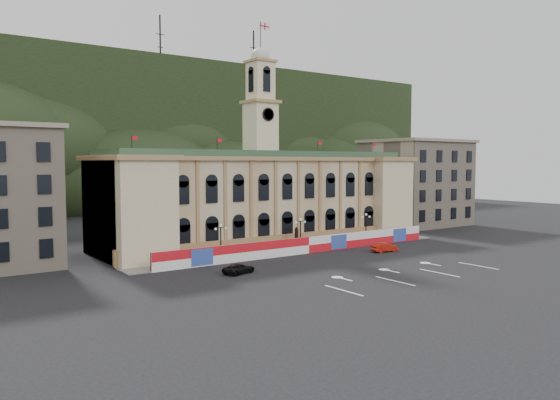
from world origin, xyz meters
TOP-DOWN VIEW (x-y plane):
  - ground at (0.00, 0.00)m, footprint 260.00×260.00m
  - lane_markings at (0.00, -5.00)m, footprint 26.00×10.00m
  - hill_ridge at (0.03, 121.99)m, footprint 230.00×80.00m
  - city_hall at (0.00, 27.63)m, footprint 56.20×17.60m
  - side_building_right at (43.00, 30.93)m, footprint 21.00×17.00m
  - hoarding_fence at (0.06, 15.07)m, footprint 50.00×0.44m
  - pavement at (0.00, 17.75)m, footprint 56.00×5.50m
  - statue at (0.00, 18.00)m, footprint 1.40×1.40m
  - lamp_left at (-14.00, 17.00)m, footprint 1.96×0.44m
  - lamp_center at (0.00, 17.00)m, footprint 1.96×0.44m
  - lamp_right at (14.00, 17.00)m, footprint 1.96×0.44m
  - red_sedan at (10.36, 9.25)m, footprint 2.59×4.68m
  - black_suv at (-16.41, 8.19)m, footprint 4.34×5.49m

SIDE VIEW (x-z plane):
  - ground at x=0.00m, z-range 0.00..0.00m
  - lane_markings at x=0.00m, z-range -0.01..0.01m
  - pavement at x=0.00m, z-range 0.00..0.16m
  - black_suv at x=-16.41m, z-range 0.00..1.23m
  - red_sedan at x=10.36m, z-range 0.00..1.42m
  - statue at x=0.00m, z-range -0.67..3.05m
  - hoarding_fence at x=0.06m, z-range 0.00..2.50m
  - lamp_left at x=-14.00m, z-range 0.50..5.65m
  - lamp_center at x=0.00m, z-range 0.50..5.65m
  - lamp_right at x=14.00m, z-range 0.50..5.65m
  - city_hall at x=0.00m, z-range -10.70..26.40m
  - side_building_right at x=43.00m, z-range 0.03..18.63m
  - hill_ridge at x=0.03m, z-range -12.52..51.48m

